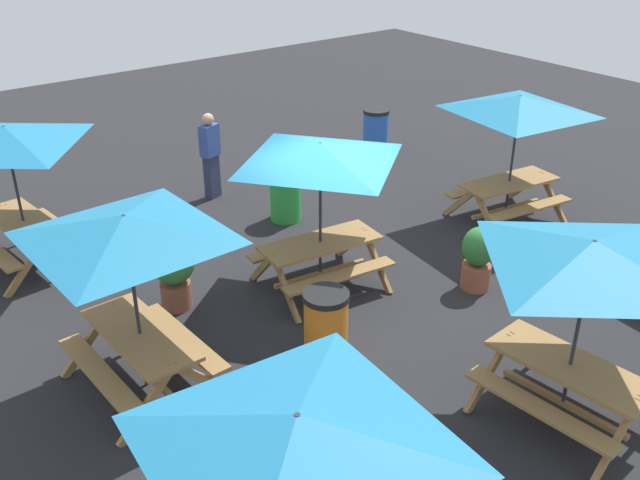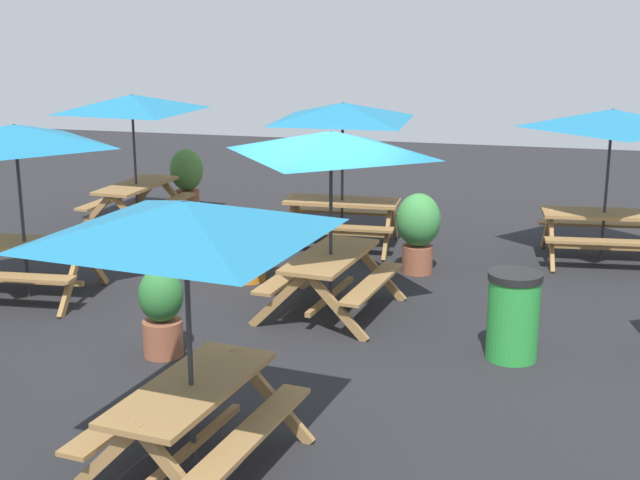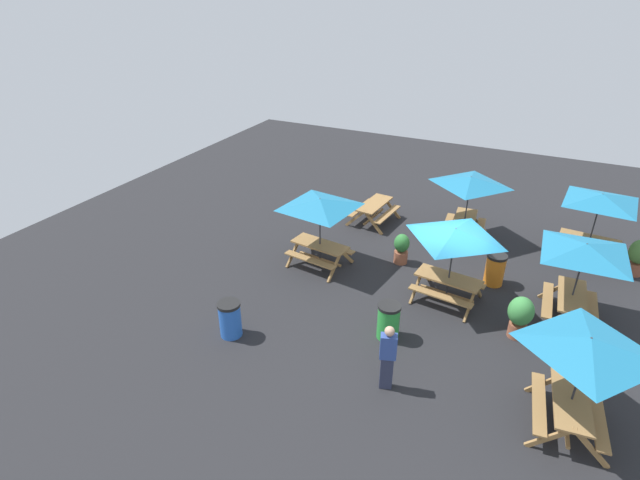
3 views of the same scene
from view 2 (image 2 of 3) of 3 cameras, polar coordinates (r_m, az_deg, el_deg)
The scene contains 12 objects.
ground_plane at distance 11.14m, azimuth -1.27°, elevation -4.91°, with size 29.48×29.48×0.00m, color #232326.
picnic_table_1 at distance 7.02m, azimuth -8.61°, elevation 0.03°, with size 2.80×2.80×2.34m.
picnic_table_2 at distance 13.73m, azimuth 18.14°, elevation 6.69°, with size 2.19×2.19×2.34m.
picnic_table_3 at distance 10.78m, azimuth 0.71°, elevation 5.36°, with size 2.23×2.23×2.34m.
picnic_table_4 at distance 12.03m, azimuth -18.87°, elevation 5.57°, with size 2.16×2.16×2.34m.
picnic_table_5 at distance 15.53m, azimuth -11.92°, elevation 7.97°, with size 2.82×2.82×2.34m.
picnic_table_6 at distance 13.92m, azimuth 1.46°, elevation 7.52°, with size 2.83×2.83×2.34m.
trash_bin_orange at distance 12.50m, azimuth -4.81°, elevation -0.38°, with size 0.59×0.59×0.98m.
trash_bin_green at distance 9.93m, azimuth 12.26°, elevation -4.74°, with size 0.59×0.59×0.98m.
potted_plant_0 at distance 12.82m, azimuth 6.31°, elevation 0.78°, with size 0.63×0.63×1.17m.
potted_plant_1 at distance 9.92m, azimuth -10.10°, elevation -4.43°, with size 0.49×0.49×1.01m.
potted_plant_2 at distance 16.81m, azimuth -8.52°, elevation 4.07°, with size 0.62×0.62×1.18m.
Camera 2 is at (2.81, -10.10, 3.76)m, focal length 50.00 mm.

